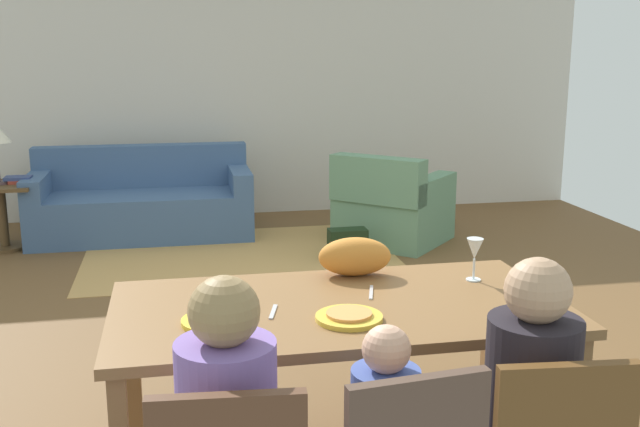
{
  "coord_description": "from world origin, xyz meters",
  "views": [
    {
      "loc": [
        -0.87,
        -4.23,
        1.75
      ],
      "look_at": [
        -0.11,
        -0.33,
        0.85
      ],
      "focal_mm": 41.81,
      "sensor_mm": 36.0,
      "label": 1
    }
  ],
  "objects_px": {
    "plate_near_child": "(349,318)",
    "wine_glass": "(475,251)",
    "plate_near_man": "(216,321)",
    "cat": "(355,256)",
    "armchair": "(392,208)",
    "handbag": "(348,244)",
    "couch": "(142,204)",
    "book_lower": "(23,181)",
    "side_table": "(2,207)",
    "book_upper": "(18,178)",
    "dining_table": "(338,321)"
  },
  "relations": [
    {
      "from": "plate_near_child",
      "to": "wine_glass",
      "type": "xyz_separation_m",
      "value": [
        0.64,
        0.36,
        0.12
      ]
    },
    {
      "from": "plate_near_man",
      "to": "cat",
      "type": "relative_size",
      "value": 0.78
    },
    {
      "from": "armchair",
      "to": "handbag",
      "type": "bearing_deg",
      "value": -138.11
    },
    {
      "from": "plate_near_man",
      "to": "couch",
      "type": "xyz_separation_m",
      "value": [
        -0.44,
        4.42,
        -0.47
      ]
    },
    {
      "from": "book_lower",
      "to": "handbag",
      "type": "xyz_separation_m",
      "value": [
        2.7,
        -0.92,
        -0.46
      ]
    },
    {
      "from": "wine_glass",
      "to": "cat",
      "type": "xyz_separation_m",
      "value": [
        -0.49,
        0.17,
        -0.05
      ]
    },
    {
      "from": "side_table",
      "to": "handbag",
      "type": "distance_m",
      "value": 3.03
    },
    {
      "from": "wine_glass",
      "to": "couch",
      "type": "relative_size",
      "value": 0.09
    },
    {
      "from": "wine_glass",
      "to": "book_lower",
      "type": "height_order",
      "value": "wine_glass"
    },
    {
      "from": "armchair",
      "to": "couch",
      "type": "bearing_deg",
      "value": 162.51
    },
    {
      "from": "cat",
      "to": "couch",
      "type": "height_order",
      "value": "cat"
    },
    {
      "from": "wine_glass",
      "to": "handbag",
      "type": "bearing_deg",
      "value": 87.3
    },
    {
      "from": "couch",
      "to": "book_upper",
      "type": "distance_m",
      "value": 1.11
    },
    {
      "from": "book_upper",
      "to": "handbag",
      "type": "height_order",
      "value": "book_upper"
    },
    {
      "from": "plate_near_man",
      "to": "couch",
      "type": "relative_size",
      "value": 0.13
    },
    {
      "from": "cat",
      "to": "book_upper",
      "type": "distance_m",
      "value": 4.29
    },
    {
      "from": "cat",
      "to": "couch",
      "type": "distance_m",
      "value": 4.13
    },
    {
      "from": "plate_near_child",
      "to": "armchair",
      "type": "distance_m",
      "value": 4.02
    },
    {
      "from": "couch",
      "to": "book_upper",
      "type": "relative_size",
      "value": 9.08
    },
    {
      "from": "armchair",
      "to": "plate_near_child",
      "type": "bearing_deg",
      "value": -108.79
    },
    {
      "from": "handbag",
      "to": "plate_near_child",
      "type": "bearing_deg",
      "value": -103.12
    },
    {
      "from": "dining_table",
      "to": "book_upper",
      "type": "height_order",
      "value": "dining_table"
    },
    {
      "from": "couch",
      "to": "plate_near_man",
      "type": "bearing_deg",
      "value": -84.28
    },
    {
      "from": "plate_near_man",
      "to": "wine_glass",
      "type": "distance_m",
      "value": 1.17
    },
    {
      "from": "couch",
      "to": "armchair",
      "type": "relative_size",
      "value": 1.65
    },
    {
      "from": "plate_near_child",
      "to": "book_lower",
      "type": "bearing_deg",
      "value": 114.35
    },
    {
      "from": "dining_table",
      "to": "couch",
      "type": "bearing_deg",
      "value": 102.17
    },
    {
      "from": "book_lower",
      "to": "book_upper",
      "type": "distance_m",
      "value": 0.05
    },
    {
      "from": "couch",
      "to": "dining_table",
      "type": "bearing_deg",
      "value": -77.83
    },
    {
      "from": "dining_table",
      "to": "side_table",
      "type": "xyz_separation_m",
      "value": [
        -2.11,
        4.05,
        -0.31
      ]
    },
    {
      "from": "plate_near_man",
      "to": "handbag",
      "type": "relative_size",
      "value": 0.78
    },
    {
      "from": "plate_near_child",
      "to": "couch",
      "type": "distance_m",
      "value": 4.6
    },
    {
      "from": "book_upper",
      "to": "handbag",
      "type": "relative_size",
      "value": 0.69
    },
    {
      "from": "plate_near_child",
      "to": "cat",
      "type": "height_order",
      "value": "cat"
    },
    {
      "from": "cat",
      "to": "book_lower",
      "type": "bearing_deg",
      "value": 124.38
    },
    {
      "from": "wine_glass",
      "to": "book_lower",
      "type": "bearing_deg",
      "value": 123.34
    },
    {
      "from": "couch",
      "to": "plate_near_child",
      "type": "bearing_deg",
      "value": -78.3
    },
    {
      "from": "dining_table",
      "to": "handbag",
      "type": "xyz_separation_m",
      "value": [
        0.77,
        3.15,
        -0.56
      ]
    },
    {
      "from": "wine_glass",
      "to": "armchair",
      "type": "xyz_separation_m",
      "value": [
        0.65,
        3.43,
        -0.57
      ]
    },
    {
      "from": "couch",
      "to": "book_lower",
      "type": "distance_m",
      "value": 1.06
    },
    {
      "from": "wine_glass",
      "to": "handbag",
      "type": "xyz_separation_m",
      "value": [
        0.14,
        2.97,
        -0.76
      ]
    },
    {
      "from": "cat",
      "to": "book_upper",
      "type": "bearing_deg",
      "value": 124.77
    },
    {
      "from": "plate_near_man",
      "to": "cat",
      "type": "bearing_deg",
      "value": 36.56
    },
    {
      "from": "dining_table",
      "to": "cat",
      "type": "xyz_separation_m",
      "value": [
        0.15,
        0.35,
        0.16
      ]
    },
    {
      "from": "cat",
      "to": "handbag",
      "type": "bearing_deg",
      "value": 82.63
    },
    {
      "from": "plate_near_child",
      "to": "book_lower",
      "type": "xyz_separation_m",
      "value": [
        -1.92,
        4.25,
        -0.18
      ]
    },
    {
      "from": "couch",
      "to": "book_lower",
      "type": "bearing_deg",
      "value": -166.63
    },
    {
      "from": "side_table",
      "to": "book_upper",
      "type": "relative_size",
      "value": 2.64
    },
    {
      "from": "handbag",
      "to": "plate_near_man",
      "type": "bearing_deg",
      "value": -111.1
    },
    {
      "from": "cat",
      "to": "book_lower",
      "type": "distance_m",
      "value": 4.26
    }
  ]
}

